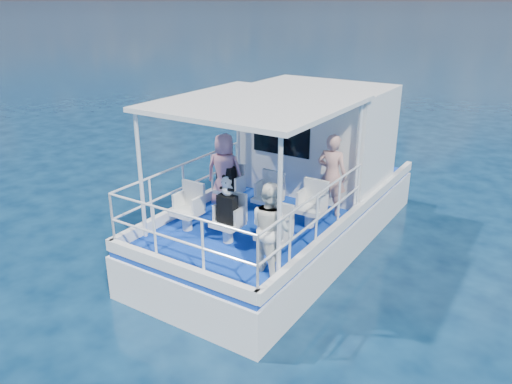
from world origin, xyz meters
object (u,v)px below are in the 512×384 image
backpack_center (227,209)px  passenger_port_fwd (224,171)px  passenger_stbd_aft (271,228)px  panda (227,186)px

backpack_center → passenger_port_fwd: bearing=127.6°
passenger_stbd_aft → backpack_center: passenger_stbd_aft is taller
passenger_port_fwd → passenger_stbd_aft: bearing=124.1°
passenger_stbd_aft → passenger_port_fwd: bearing=-17.3°
passenger_stbd_aft → panda: 1.20m
passenger_port_fwd → panda: passenger_port_fwd is taller
backpack_center → panda: panda is taller
passenger_port_fwd → panda: (1.00, -1.28, 0.29)m
backpack_center → panda: 0.41m
panda → backpack_center: bearing=-85.0°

